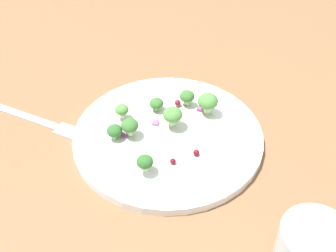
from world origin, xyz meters
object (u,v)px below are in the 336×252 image
(broccoli_floret_0, at_px, (156,104))
(fork, at_px, (33,118))
(plate, at_px, (168,136))
(broccoli_floret_1, at_px, (115,131))
(broccoli_floret_2, at_px, (187,97))

(broccoli_floret_0, height_order, fork, broccoli_floret_0)
(plate, relative_size, broccoli_floret_1, 12.13)
(fork, bearing_deg, broccoli_floret_1, 58.19)
(plate, bearing_deg, fork, -111.26)
(broccoli_floret_1, bearing_deg, fork, -121.81)
(plate, relative_size, broccoli_floret_2, 11.89)
(broccoli_floret_0, height_order, broccoli_floret_1, same)
(broccoli_floret_0, bearing_deg, plate, 10.01)
(plate, distance_m, broccoli_floret_2, 0.07)
(fork, bearing_deg, broccoli_floret_0, 82.72)
(broccoli_floret_2, bearing_deg, broccoli_floret_0, -83.18)
(plate, bearing_deg, broccoli_floret_1, -91.01)
(broccoli_floret_2, xyz_separation_m, fork, (-0.02, -0.23, -0.03))
(plate, xyz_separation_m, fork, (-0.08, -0.20, -0.01))
(broccoli_floret_1, bearing_deg, broccoli_floret_0, 127.75)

